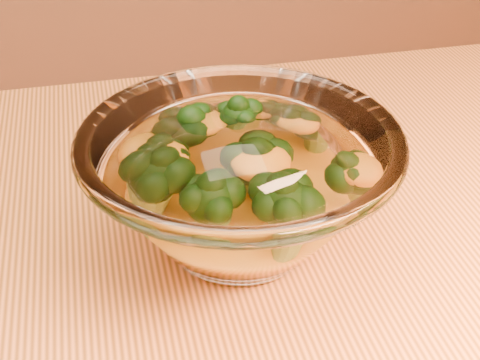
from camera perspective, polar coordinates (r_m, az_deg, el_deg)
The scene contains 3 objects.
glass_bowl at distance 0.49m, azimuth -0.00°, elevation -0.49°, with size 0.23×0.23×0.10m.
cheese_sauce at distance 0.50m, azimuth 0.00°, elevation -2.54°, with size 0.12×0.12×0.03m, color #F4B114.
broccoli_heap at distance 0.49m, azimuth -1.04°, elevation 1.13°, with size 0.15×0.15×0.07m.
Camera 1 is at (-0.18, -0.30, 1.08)m, focal length 50.00 mm.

